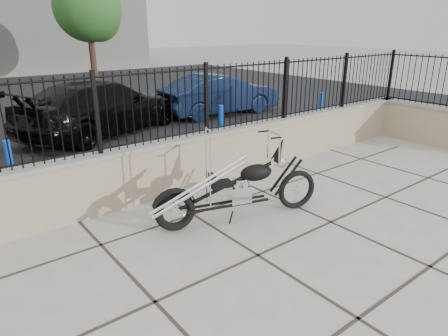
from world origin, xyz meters
TOP-DOWN VIEW (x-y plane):
  - ground_plane at (0.00, 0.00)m, footprint 90.00×90.00m
  - parking_lot at (0.00, 12.50)m, footprint 30.00×30.00m
  - retaining_wall at (0.00, 2.50)m, footprint 14.00×0.36m
  - wall_return at (6.85, 1.30)m, footprint 0.36×2.50m
  - iron_fence at (0.00, 2.50)m, footprint 14.00×0.08m
  - fence_return at (6.85, 1.30)m, footprint 0.08×2.30m
  - chopper_motorcycle at (0.43, 0.96)m, footprint 2.52×1.13m
  - car_black at (0.91, 7.22)m, footprint 5.34×3.65m
  - car_blue at (4.91, 7.21)m, footprint 4.07×1.60m
  - bollard_a at (-2.00, 4.18)m, footprint 0.13×0.13m
  - bollard_b at (2.75, 4.36)m, footprint 0.14×0.14m
  - bollard_c at (6.31, 4.17)m, footprint 0.12×0.12m
  - tree_right at (4.29, 16.62)m, footprint 3.16×3.16m

SIDE VIEW (x-z plane):
  - ground_plane at x=0.00m, z-range 0.00..0.00m
  - parking_lot at x=0.00m, z-range 0.00..0.00m
  - bollard_c at x=6.31m, z-range 0.00..0.96m
  - retaining_wall at x=0.00m, z-range 0.00..0.96m
  - wall_return at x=6.85m, z-range 0.00..0.96m
  - bollard_a at x=-2.00m, z-range 0.00..0.96m
  - bollard_b at x=2.75m, z-range 0.00..0.98m
  - car_blue at x=4.91m, z-range 0.00..1.32m
  - car_black at x=0.91m, z-range 0.00..1.44m
  - chopper_motorcycle at x=0.43m, z-range 0.00..1.50m
  - iron_fence at x=0.00m, z-range 0.96..2.16m
  - fence_return at x=6.85m, z-range 0.96..2.16m
  - tree_right at x=4.29m, z-range 1.07..6.39m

